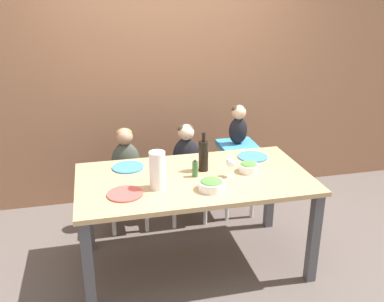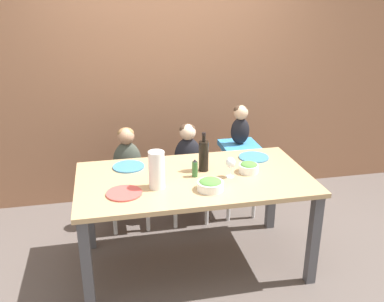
{
  "view_description": "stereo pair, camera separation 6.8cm",
  "coord_description": "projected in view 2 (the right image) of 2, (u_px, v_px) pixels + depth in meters",
  "views": [
    {
      "loc": [
        -0.68,
        -2.81,
        2.08
      ],
      "look_at": [
        0.0,
        0.07,
        0.94
      ],
      "focal_mm": 40.0,
      "sensor_mm": 36.0,
      "label": 1
    },
    {
      "loc": [
        -0.61,
        -2.83,
        2.08
      ],
      "look_at": [
        0.0,
        0.07,
        0.94
      ],
      "focal_mm": 40.0,
      "sensor_mm": 36.0,
      "label": 2
    }
  ],
  "objects": [
    {
      "name": "dinner_plate_front_left",
      "position": [
        124.0,
        193.0,
        2.91
      ],
      "size": [
        0.25,
        0.25,
        0.01
      ],
      "color": "#D14C47",
      "rests_on": "dining_table"
    },
    {
      "name": "wine_bottle",
      "position": [
        204.0,
        155.0,
        3.24
      ],
      "size": [
        0.08,
        0.08,
        0.31
      ],
      "color": "black",
      "rests_on": "dining_table"
    },
    {
      "name": "chair_far_left",
      "position": [
        129.0,
        187.0,
        3.87
      ],
      "size": [
        0.4,
        0.39,
        0.45
      ],
      "color": "silver",
      "rests_on": "ground_plane"
    },
    {
      "name": "condiment_bottle_hot_sauce",
      "position": [
        195.0,
        168.0,
        3.16
      ],
      "size": [
        0.04,
        0.04,
        0.14
      ],
      "color": "#336633",
      "rests_on": "dining_table"
    },
    {
      "name": "salad_bowl_small",
      "position": [
        249.0,
        167.0,
        3.24
      ],
      "size": [
        0.15,
        0.15,
        0.08
      ],
      "color": "white",
      "rests_on": "dining_table"
    },
    {
      "name": "ground_plane",
      "position": [
        194.0,
        263.0,
        3.45
      ],
      "size": [
        14.0,
        14.0,
        0.0
      ],
      "primitive_type": "plane",
      "color": "#564C47"
    },
    {
      "name": "dinner_plate_back_left",
      "position": [
        129.0,
        167.0,
        3.34
      ],
      "size": [
        0.25,
        0.25,
        0.01
      ],
      "color": "teal",
      "rests_on": "dining_table"
    },
    {
      "name": "dining_table",
      "position": [
        194.0,
        188.0,
        3.21
      ],
      "size": [
        1.73,
        0.93,
        0.76
      ],
      "color": "tan",
      "rests_on": "ground_plane"
    },
    {
      "name": "salad_bowl_large",
      "position": [
        210.0,
        184.0,
        2.96
      ],
      "size": [
        0.19,
        0.19,
        0.08
      ],
      "color": "white",
      "rests_on": "dining_table"
    },
    {
      "name": "person_baby_right",
      "position": [
        240.0,
        123.0,
        3.88
      ],
      "size": [
        0.17,
        0.14,
        0.37
      ],
      "color": "black",
      "rests_on": "chair_right_highchair"
    },
    {
      "name": "wall_back",
      "position": [
        166.0,
        67.0,
        4.16
      ],
      "size": [
        10.0,
        0.06,
        2.7
      ],
      "color": "#9E6B4C",
      "rests_on": "ground_plane"
    },
    {
      "name": "person_child_center",
      "position": [
        188.0,
        150.0,
        3.87
      ],
      "size": [
        0.25,
        0.16,
        0.49
      ],
      "color": "black",
      "rests_on": "chair_far_center"
    },
    {
      "name": "person_child_left",
      "position": [
        127.0,
        154.0,
        3.76
      ],
      "size": [
        0.25,
        0.16,
        0.49
      ],
      "color": "#3D4238",
      "rests_on": "chair_far_left"
    },
    {
      "name": "chair_far_center",
      "position": [
        188.0,
        182.0,
        3.98
      ],
      "size": [
        0.4,
        0.39,
        0.45
      ],
      "color": "silver",
      "rests_on": "ground_plane"
    },
    {
      "name": "chair_right_highchair",
      "position": [
        239.0,
        160.0,
        4.01
      ],
      "size": [
        0.34,
        0.33,
        0.72
      ],
      "color": "silver",
      "rests_on": "ground_plane"
    },
    {
      "name": "wine_glass_near",
      "position": [
        231.0,
        163.0,
        3.13
      ],
      "size": [
        0.07,
        0.07,
        0.16
      ],
      "color": "white",
      "rests_on": "dining_table"
    },
    {
      "name": "paper_towel_roll",
      "position": [
        157.0,
        170.0,
        2.96
      ],
      "size": [
        0.11,
        0.11,
        0.27
      ],
      "color": "white",
      "rests_on": "dining_table"
    },
    {
      "name": "dinner_plate_back_right",
      "position": [
        254.0,
        157.0,
        3.52
      ],
      "size": [
        0.25,
        0.25,
        0.01
      ],
      "color": "teal",
      "rests_on": "dining_table"
    }
  ]
}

